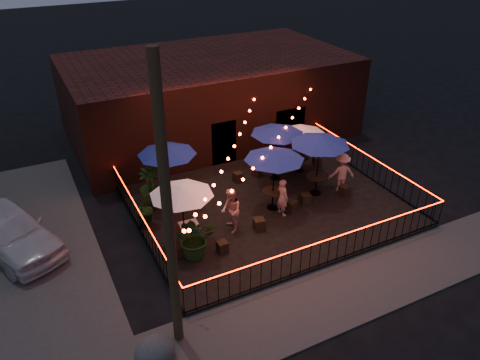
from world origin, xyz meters
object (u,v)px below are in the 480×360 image
object	(u,v)px
cafe_table_0	(181,191)
cafe_table_3	(277,131)
cafe_table_1	(167,151)
cafe_table_4	(320,141)
cafe_table_2	(274,156)
cooler	(189,233)
utility_pole	(168,219)
cafe_table_5	(303,130)
boulder	(155,351)

from	to	relation	value
cafe_table_0	cafe_table_3	bearing A→B (deg)	26.91
cafe_table_1	cafe_table_4	bearing A→B (deg)	-20.22
cafe_table_2	cafe_table_4	xyz separation A→B (m)	(2.14, 0.17, 0.09)
cafe_table_4	cafe_table_0	bearing A→B (deg)	-172.33
cafe_table_0	cafe_table_3	size ratio (longest dim) A/B	0.94
cafe_table_0	cooler	distance (m)	1.74
cafe_table_2	cafe_table_3	xyz separation A→B (m)	(1.31, 1.99, -0.03)
utility_pole	cafe_table_5	size ratio (longest dim) A/B	3.25
cafe_table_5	cafe_table_3	bearing A→B (deg)	-176.71
boulder	cooler	bearing A→B (deg)	57.95
utility_pole	cafe_table_5	distance (m)	10.51
utility_pole	boulder	size ratio (longest dim) A/B	8.19
cafe_table_4	cooler	world-z (taller)	cafe_table_4
cafe_table_1	cafe_table_0	bearing A→B (deg)	-99.68
cafe_table_1	boulder	xyz separation A→B (m)	(-2.90, -7.01, -2.03)
cooler	boulder	bearing A→B (deg)	-117.68
utility_pole	boulder	distance (m)	3.74
cafe_table_2	cafe_table_4	bearing A→B (deg)	4.44
cafe_table_0	cafe_table_3	xyz separation A→B (m)	(5.19, 2.63, 0.09)
cafe_table_2	cafe_table_0	bearing A→B (deg)	-170.56
cafe_table_5	cooler	size ratio (longest dim) A/B	2.91
cafe_table_0	cooler	xyz separation A→B (m)	(0.16, -0.04, -1.73)
cafe_table_1	cooler	bearing A→B (deg)	-96.38
utility_pole	cafe_table_0	bearing A→B (deg)	66.62
cafe_table_1	cafe_table_2	bearing A→B (deg)	-33.02
utility_pole	boulder	world-z (taller)	utility_pole
cafe_table_0	cafe_table_1	distance (m)	2.90
cafe_table_1	cafe_table_4	world-z (taller)	cafe_table_4
cafe_table_5	boulder	size ratio (longest dim) A/B	2.52
cafe_table_0	utility_pole	bearing A→B (deg)	-113.38
cafe_table_3	cafe_table_1	bearing A→B (deg)	177.32
cafe_table_5	cafe_table_1	bearing A→B (deg)	178.63
cafe_table_2	cafe_table_3	distance (m)	2.38
cafe_table_4	cafe_table_2	bearing A→B (deg)	-175.56
cafe_table_2	boulder	world-z (taller)	cafe_table_2
cafe_table_0	cafe_table_2	size ratio (longest dim) A/B	0.88
boulder	cafe_table_0	bearing A→B (deg)	59.85
cafe_table_0	cafe_table_5	bearing A→B (deg)	22.59
utility_pole	cooler	distance (m)	5.31
cafe_table_0	cafe_table_5	world-z (taller)	cafe_table_0
cafe_table_2	cooler	bearing A→B (deg)	-169.58
cafe_table_3	boulder	world-z (taller)	cafe_table_3
cafe_table_0	cafe_table_1	bearing A→B (deg)	80.32
cafe_table_1	cafe_table_5	xyz separation A→B (m)	(6.03, -0.14, -0.29)
cafe_table_0	cafe_table_5	size ratio (longest dim) A/B	1.05
utility_pole	cafe_table_4	size ratio (longest dim) A/B	3.08
cafe_table_2	boulder	size ratio (longest dim) A/B	3.03
boulder	cafe_table_3	bearing A→B (deg)	41.76
utility_pole	cafe_table_2	world-z (taller)	utility_pole
cafe_table_1	cafe_table_4	xyz separation A→B (m)	(5.54, -2.04, 0.11)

